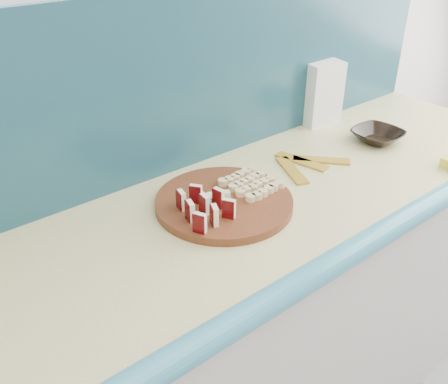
% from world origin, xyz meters
% --- Properties ---
extents(kitchen_counter, '(2.20, 0.63, 0.91)m').
position_xyz_m(kitchen_counter, '(0.10, 1.50, 0.46)').
color(kitchen_counter, beige).
rests_on(kitchen_counter, ground).
extents(backsplash, '(2.20, 0.02, 0.50)m').
position_xyz_m(backsplash, '(0.10, 1.79, 1.16)').
color(backsplash, teal).
rests_on(backsplash, kitchen_counter).
extents(cutting_board, '(0.37, 0.37, 0.02)m').
position_xyz_m(cutting_board, '(0.10, 1.53, 0.92)').
color(cutting_board, '#4C2210').
rests_on(cutting_board, kitchen_counter).
extents(apple_wedges, '(0.12, 0.14, 0.05)m').
position_xyz_m(apple_wedges, '(0.01, 1.51, 0.96)').
color(apple_wedges, '#FFF2CB').
rests_on(apple_wedges, cutting_board).
extents(apple_chunks, '(0.06, 0.06, 0.02)m').
position_xyz_m(apple_chunks, '(0.08, 1.53, 0.94)').
color(apple_chunks, beige).
rests_on(apple_chunks, cutting_board).
extents(banana_slices, '(0.14, 0.14, 0.02)m').
position_xyz_m(banana_slices, '(0.20, 1.54, 0.94)').
color(banana_slices, beige).
rests_on(banana_slices, cutting_board).
extents(brown_bowl, '(0.16, 0.16, 0.04)m').
position_xyz_m(brown_bowl, '(0.74, 1.53, 0.93)').
color(brown_bowl, black).
rests_on(brown_bowl, kitchen_counter).
extents(flour_bag, '(0.14, 0.11, 0.22)m').
position_xyz_m(flour_bag, '(0.71, 1.76, 1.02)').
color(flour_bag, white).
rests_on(flour_bag, kitchen_counter).
extents(banana_peel, '(0.24, 0.20, 0.01)m').
position_xyz_m(banana_peel, '(0.43, 1.56, 0.91)').
color(banana_peel, gold).
rests_on(banana_peel, kitchen_counter).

